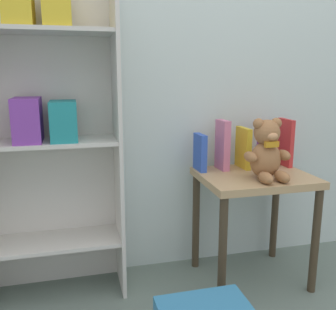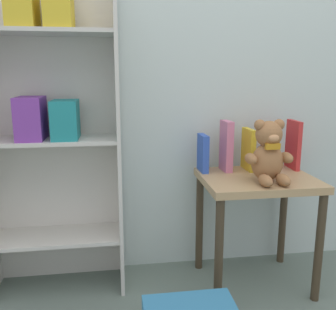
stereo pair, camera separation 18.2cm
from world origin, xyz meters
name	(u,v)px [view 1 (the left image)]	position (x,y,z in m)	size (l,w,h in m)	color
wall_back	(214,42)	(0.00, 1.25, 1.25)	(4.80, 0.06, 2.50)	silver
bookshelf_side	(47,121)	(-0.88, 1.10, 0.87)	(0.66, 0.28, 1.54)	beige
display_table	(254,193)	(0.12, 0.95, 0.48)	(0.55, 0.45, 0.58)	tan
teddy_bear	(267,152)	(0.14, 0.86, 0.72)	(0.23, 0.21, 0.30)	#99663D
book_standing_blue	(200,152)	(-0.12, 1.09, 0.68)	(0.03, 0.12, 0.19)	#2D51B7
book_standing_pink	(223,145)	(0.00, 1.09, 0.71)	(0.04, 0.11, 0.26)	#D17093
book_standing_yellow	(243,148)	(0.12, 1.09, 0.69)	(0.03, 0.15, 0.22)	gold
book_standing_purple	(263,147)	(0.25, 1.10, 0.69)	(0.02, 0.12, 0.22)	purple
book_standing_red	(285,142)	(0.37, 1.08, 0.71)	(0.02, 0.14, 0.26)	red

